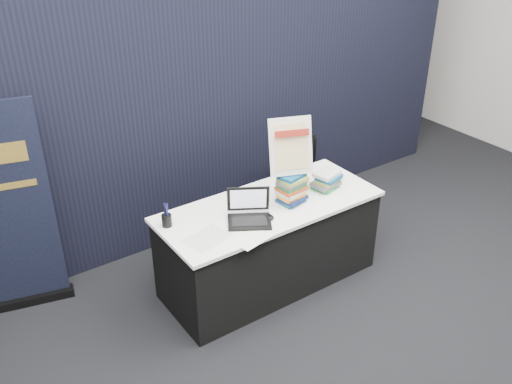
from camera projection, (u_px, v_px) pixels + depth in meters
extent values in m
plane|color=black|center=(310.00, 316.00, 4.47)|extent=(8.00, 8.00, 0.00)
cube|color=beige|center=(92.00, 3.00, 6.48)|extent=(8.00, 0.02, 3.50)
cube|color=black|center=(200.00, 111.00, 5.03)|extent=(6.00, 0.08, 2.40)
cube|color=black|center=(269.00, 245.00, 4.69)|extent=(1.76, 0.71, 0.72)
cube|color=white|center=(270.00, 206.00, 4.50)|extent=(1.80, 0.75, 0.03)
cube|color=black|center=(249.00, 222.00, 4.25)|extent=(0.39, 0.36, 0.02)
cube|color=black|center=(241.00, 202.00, 4.27)|extent=(0.31, 0.21, 0.22)
cube|color=silver|center=(241.00, 202.00, 4.26)|extent=(0.25, 0.17, 0.18)
ellipsoid|color=black|center=(268.00, 216.00, 4.31)|extent=(0.08, 0.11, 0.03)
cube|color=silver|center=(208.00, 238.00, 4.08)|extent=(0.36, 0.29, 0.00)
cube|color=white|center=(251.00, 238.00, 4.07)|extent=(0.30, 0.24, 0.00)
cube|color=white|center=(227.00, 230.00, 4.17)|extent=(0.29, 0.22, 0.00)
cylinder|color=black|center=(167.00, 220.00, 4.20)|extent=(0.09, 0.09, 0.10)
cube|color=navy|center=(291.00, 201.00, 4.52)|extent=(0.23, 0.19, 0.03)
cube|color=#121D50|center=(292.00, 198.00, 4.50)|extent=(0.23, 0.19, 0.03)
cube|color=orange|center=(292.00, 195.00, 4.49)|extent=(0.23, 0.19, 0.03)
cube|color=beige|center=(292.00, 192.00, 4.48)|extent=(0.23, 0.19, 0.03)
cube|color=#B5401D|center=(292.00, 188.00, 4.46)|extent=(0.23, 0.19, 0.03)
cube|color=#228335|center=(292.00, 185.00, 4.45)|extent=(0.23, 0.19, 0.03)
cube|color=#545359|center=(292.00, 182.00, 4.44)|extent=(0.23, 0.19, 0.03)
cube|color=#9AA241|center=(292.00, 179.00, 4.42)|extent=(0.23, 0.19, 0.03)
cube|color=navy|center=(292.00, 176.00, 4.41)|extent=(0.23, 0.19, 0.03)
cube|color=#228335|center=(326.00, 186.00, 4.72)|extent=(0.23, 0.20, 0.03)
cube|color=#545359|center=(327.00, 183.00, 4.71)|extent=(0.23, 0.20, 0.03)
cube|color=#9AA241|center=(327.00, 180.00, 4.70)|extent=(0.23, 0.20, 0.03)
cube|color=navy|center=(327.00, 177.00, 4.68)|extent=(0.23, 0.20, 0.03)
cube|color=silver|center=(327.00, 174.00, 4.67)|extent=(0.23, 0.20, 0.03)
cube|color=black|center=(294.00, 173.00, 4.38)|extent=(0.21, 0.10, 0.02)
cylinder|color=black|center=(278.00, 157.00, 4.34)|extent=(0.05, 0.11, 0.32)
cylinder|color=black|center=(296.00, 151.00, 4.43)|extent=(0.05, 0.11, 0.32)
cube|color=white|center=(291.00, 146.00, 4.32)|extent=(0.36, 0.24, 0.44)
cube|color=beige|center=(291.00, 147.00, 4.31)|extent=(0.29, 0.19, 0.35)
cube|color=maroon|center=(292.00, 133.00, 4.25)|extent=(0.26, 0.11, 0.05)
cube|color=black|center=(27.00, 300.00, 4.58)|extent=(0.73, 0.27, 0.07)
cube|color=black|center=(5.00, 212.00, 4.20)|extent=(0.67, 0.19, 1.70)
cylinder|color=black|center=(307.00, 229.00, 5.16)|extent=(0.02, 0.02, 0.44)
cylinder|color=black|center=(339.00, 216.00, 5.36)|extent=(0.02, 0.02, 0.44)
cylinder|color=black|center=(281.00, 210.00, 5.44)|extent=(0.02, 0.02, 0.44)
cylinder|color=black|center=(312.00, 199.00, 5.64)|extent=(0.02, 0.02, 0.44)
cube|color=black|center=(311.00, 191.00, 5.28)|extent=(0.44, 0.44, 0.04)
cube|color=black|center=(299.00, 147.00, 5.24)|extent=(0.39, 0.06, 0.16)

